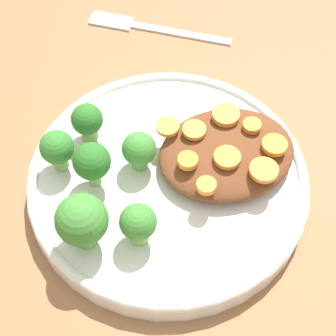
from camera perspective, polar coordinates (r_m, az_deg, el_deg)
name	(u,v)px	position (r m, az deg, el deg)	size (l,w,h in m)	color
ground_plane	(168,188)	(0.57, 0.00, -2.07)	(4.00, 4.00, 0.00)	#8C603D
plate	(168,181)	(0.56, 0.00, -1.28)	(0.28, 0.28, 0.03)	silver
stew_mound	(227,153)	(0.56, 5.97, 1.50)	(0.14, 0.11, 0.03)	brown
broccoli_floret_0	(82,221)	(0.49, -8.74, -5.36)	(0.05, 0.05, 0.06)	#759E51
broccoli_floret_1	(57,149)	(0.55, -11.19, 1.94)	(0.03, 0.03, 0.05)	#7FA85B
broccoli_floret_2	(139,150)	(0.54, -2.95, 1.83)	(0.03, 0.03, 0.04)	#759E51
broccoli_floret_3	(138,224)	(0.50, -3.05, -5.65)	(0.03, 0.03, 0.05)	#7FA85B
broccoli_floret_4	(92,162)	(0.53, -7.74, 0.58)	(0.04, 0.04, 0.05)	#7FA85B
broccoli_floret_5	(87,121)	(0.57, -8.19, 4.74)	(0.03, 0.03, 0.04)	#759E51
carrot_slice_0	(227,158)	(0.53, 6.03, 1.06)	(0.03, 0.03, 0.01)	orange
carrot_slice_1	(274,145)	(0.55, 10.76, 2.31)	(0.02, 0.02, 0.01)	orange
carrot_slice_2	(194,130)	(0.55, 2.68, 3.88)	(0.02, 0.02, 0.00)	orange
carrot_slice_3	(252,126)	(0.56, 8.52, 4.29)	(0.02, 0.02, 0.01)	orange
carrot_slice_4	(188,161)	(0.53, 2.02, 0.76)	(0.02, 0.02, 0.01)	orange
carrot_slice_5	(206,186)	(0.51, 3.92, -1.79)	(0.02, 0.02, 0.01)	orange
carrot_slice_6	(226,115)	(0.56, 5.90, 5.37)	(0.03, 0.03, 0.01)	orange
carrot_slice_7	(168,127)	(0.55, -0.04, 4.23)	(0.02, 0.02, 0.00)	orange
carrot_slice_8	(264,170)	(0.53, 9.70, -0.21)	(0.03, 0.03, 0.01)	orange
fork	(145,26)	(0.73, -2.31, 14.20)	(0.16, 0.11, 0.01)	silver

